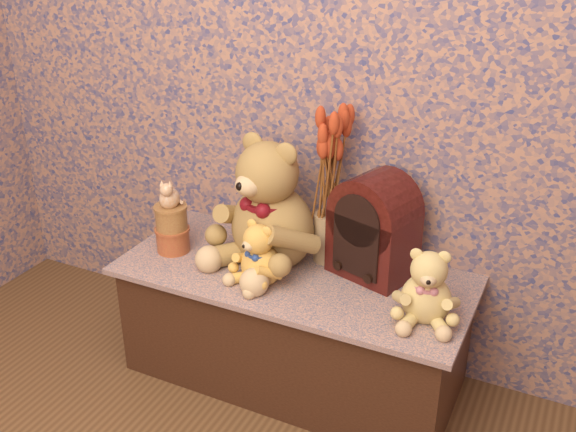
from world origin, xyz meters
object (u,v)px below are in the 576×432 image
at_px(biscuit_tin_lower, 173,240).
at_px(cat_figurine, 169,192).
at_px(teddy_small, 428,281).
at_px(ceramic_vase, 329,237).
at_px(teddy_medium, 261,250).
at_px(cathedral_radio, 374,225).
at_px(teddy_large, 272,196).

distance_m(biscuit_tin_lower, cat_figurine, 0.19).
bearing_deg(teddy_small, biscuit_tin_lower, 164.91).
xyz_separation_m(ceramic_vase, biscuit_tin_lower, (-0.54, -0.19, -0.05)).
xyz_separation_m(biscuit_tin_lower, cat_figurine, (0.00, 0.00, 0.19)).
distance_m(teddy_medium, cathedral_radio, 0.39).
bearing_deg(teddy_large, teddy_small, 5.54).
height_order(teddy_large, ceramic_vase, teddy_large).
distance_m(teddy_large, teddy_medium, 0.20).
height_order(teddy_large, teddy_medium, teddy_large).
bearing_deg(cathedral_radio, teddy_small, -21.49).
bearing_deg(cat_figurine, biscuit_tin_lower, 0.00).
bearing_deg(teddy_small, cathedral_radio, 128.07).
distance_m(teddy_medium, ceramic_vase, 0.28).
relative_size(cathedral_radio, cat_figurine, 3.24).
bearing_deg(biscuit_tin_lower, cat_figurine, 0.00).
distance_m(teddy_large, cat_figurine, 0.38).
relative_size(teddy_large, cat_figurine, 4.39).
relative_size(teddy_large, ceramic_vase, 2.80).
relative_size(teddy_medium, biscuit_tin_lower, 1.96).
xyz_separation_m(cathedral_radio, cat_figurine, (-0.72, -0.17, 0.05)).
distance_m(teddy_large, ceramic_vase, 0.26).
xyz_separation_m(teddy_medium, ceramic_vase, (0.15, 0.24, -0.03)).
relative_size(teddy_large, biscuit_tin_lower, 4.12).
xyz_separation_m(cathedral_radio, ceramic_vase, (-0.17, 0.02, -0.10)).
bearing_deg(teddy_large, cat_figurine, -147.48).
distance_m(cathedral_radio, biscuit_tin_lower, 0.75).
height_order(ceramic_vase, cat_figurine, cat_figurine).
bearing_deg(teddy_small, teddy_medium, 169.18).
relative_size(teddy_large, teddy_small, 1.93).
distance_m(cathedral_radio, cat_figurine, 0.74).
distance_m(teddy_small, cathedral_radio, 0.31).
height_order(cathedral_radio, ceramic_vase, cathedral_radio).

